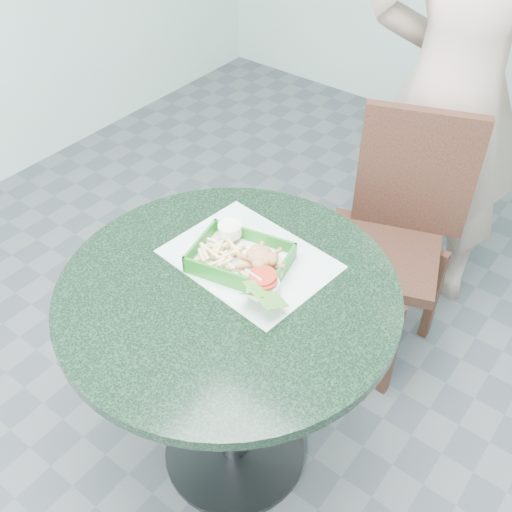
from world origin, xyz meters
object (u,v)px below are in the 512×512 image
Objects in this scene: dining_chair at (395,225)px; sauce_ramekin at (237,234)px; cafe_table at (230,337)px; diner_person at (462,50)px; food_basket at (241,267)px; crab_sandwich at (257,270)px.

sauce_ramekin is (-0.19, -0.62, 0.27)m from dining_chair.
cafe_table is at bearing -118.04° from dining_chair.
diner_person is 1.02m from sauce_ramekin.
sauce_ramekin reaches higher than food_basket.
cafe_table is 0.21m from food_basket.
cafe_table is 0.28m from sauce_ramekin.
crab_sandwich is at bearing -9.83° from food_basket.
cafe_table is at bearing -117.29° from crab_sandwich.
food_basket is 0.07m from crab_sandwich.
crab_sandwich is (-0.06, -0.70, 0.27)m from dining_chair.
diner_person is 17.67× the size of crab_sandwich.
food_basket is (-0.13, -0.69, 0.23)m from dining_chair.
dining_chair is 7.97× the size of crab_sandwich.
sauce_ramekin is at bearing 58.21° from diner_person.
diner_person reaches higher than dining_chair.
diner_person is (-0.03, 0.35, 0.50)m from dining_chair.
sauce_ramekin is (-0.13, 0.08, 0.00)m from crab_sandwich.
diner_person reaches higher than cafe_table.
crab_sandwich is 1.83× the size of sauce_ramekin.
diner_person is 1.08m from food_basket.
sauce_ramekin is at bearing 148.71° from crab_sandwich.
diner_person is at bearing 73.68° from dining_chair.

